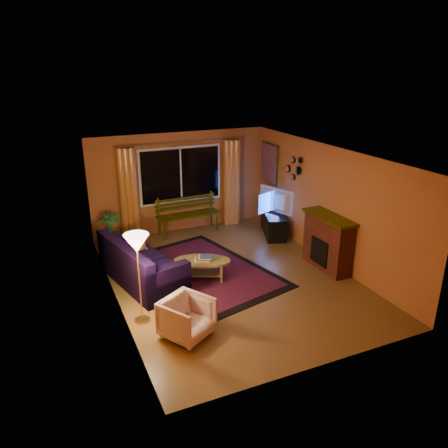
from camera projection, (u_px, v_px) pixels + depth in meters
name	position (u px, v px, depth m)	size (l,w,h in m)	color
floor	(230.00, 278.00, 8.80)	(4.50, 6.00, 0.02)	brown
ceiling	(231.00, 154.00, 7.92)	(4.50, 6.00, 0.02)	white
wall_back	(180.00, 182.00, 10.94)	(4.50, 0.02, 2.50)	#C67034
wall_left	(111.00, 237.00, 7.50)	(0.02, 6.00, 2.50)	#C67034
wall_right	(327.00, 205.00, 9.22)	(0.02, 6.00, 2.50)	#C67034
window	(181.00, 175.00, 10.81)	(2.00, 0.02, 1.30)	black
curtain_rod	(180.00, 143.00, 10.50)	(0.03, 0.03, 3.20)	#BF8C3F
curtain_left	(128.00, 195.00, 10.36)	(0.36, 0.36, 2.24)	orange
curtain_right	(231.00, 183.00, 11.39)	(0.36, 0.36, 2.24)	orange
bench	(189.00, 224.00, 11.05)	(1.59, 0.47, 0.48)	#393603
potted_plant	(110.00, 231.00, 10.06)	(0.48, 0.48, 0.85)	#235B1E
sofa	(142.00, 262.00, 8.49)	(0.91, 2.13, 0.86)	black
dog	(138.00, 243.00, 8.85)	(0.28, 0.39, 0.42)	brown
armchair	(187.00, 316.00, 6.80)	(0.69, 0.65, 0.71)	beige
floor_lamp	(139.00, 279.00, 7.05)	(0.26, 0.26, 1.57)	#BF8C3F
rug	(205.00, 270.00, 9.07)	(2.12, 3.34, 0.02)	maroon
coffee_table	(202.00, 269.00, 8.69)	(1.12, 1.12, 0.41)	#978A48
tv_console	(273.00, 223.00, 10.96)	(0.45, 1.34, 0.56)	black
television	(274.00, 201.00, 10.76)	(1.07, 0.14, 0.62)	black
fireplace	(328.00, 243.00, 9.04)	(0.40, 1.20, 1.10)	maroon
mirror_cluster	(294.00, 167.00, 10.12)	(0.06, 0.60, 0.56)	black
painting	(269.00, 163.00, 11.16)	(0.04, 0.76, 0.96)	#DC4C0A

